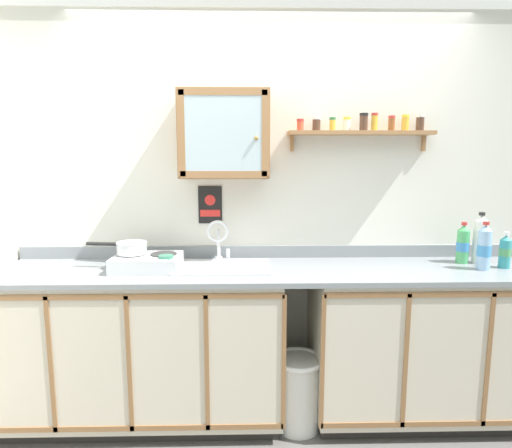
# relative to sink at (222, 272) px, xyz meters

# --- Properties ---
(floor) EXTENTS (6.30, 6.30, 0.00)m
(floor) POSITION_rel_sink_xyz_m (0.31, -0.33, -0.93)
(floor) COLOR #565451
(floor) RESTS_ON ground
(back_wall) EXTENTS (3.90, 0.07, 2.59)m
(back_wall) POSITION_rel_sink_xyz_m (0.31, 0.29, 0.37)
(back_wall) COLOR silver
(back_wall) RESTS_ON ground
(lower_cabinet_run) EXTENTS (1.70, 0.60, 0.93)m
(lower_cabinet_run) POSITION_rel_sink_xyz_m (-0.49, -0.03, -0.46)
(lower_cabinet_run) COLOR black
(lower_cabinet_run) RESTS_ON ground
(lower_cabinet_run_right) EXTENTS (1.40, 0.60, 0.93)m
(lower_cabinet_run_right) POSITION_rel_sink_xyz_m (1.25, -0.03, -0.46)
(lower_cabinet_run_right) COLOR black
(lower_cabinet_run_right) RESTS_ON ground
(countertop) EXTENTS (3.26, 0.62, 0.03)m
(countertop) POSITION_rel_sink_xyz_m (0.31, -0.03, 0.01)
(countertop) COLOR gray
(countertop) RESTS_ON lower_cabinet_run
(backsplash) EXTENTS (3.26, 0.02, 0.08)m
(backsplash) POSITION_rel_sink_xyz_m (0.31, 0.25, 0.07)
(backsplash) COLOR gray
(backsplash) RESTS_ON countertop
(sink) EXTENTS (0.57, 0.41, 0.39)m
(sink) POSITION_rel_sink_xyz_m (0.00, 0.00, 0.00)
(sink) COLOR silver
(sink) RESTS_ON countertop
(hot_plate_stove) EXTENTS (0.39, 0.30, 0.09)m
(hot_plate_stove) POSITION_rel_sink_xyz_m (-0.44, -0.04, 0.07)
(hot_plate_stove) COLOR silver
(hot_plate_stove) RESTS_ON countertop
(saucepan) EXTENTS (0.37, 0.18, 0.07)m
(saucepan) POSITION_rel_sink_xyz_m (-0.54, -0.01, 0.16)
(saucepan) COLOR silver
(saucepan) RESTS_ON hot_plate_stove
(bottle_detergent_teal_0) EXTENTS (0.07, 0.07, 0.22)m
(bottle_detergent_teal_0) POSITION_rel_sink_xyz_m (1.70, -0.05, 0.13)
(bottle_detergent_teal_0) COLOR teal
(bottle_detergent_teal_0) RESTS_ON countertop
(bottle_water_blue_1) EXTENTS (0.08, 0.08, 0.29)m
(bottle_water_blue_1) POSITION_rel_sink_xyz_m (1.55, -0.09, 0.16)
(bottle_water_blue_1) COLOR #8CB7E0
(bottle_water_blue_1) RESTS_ON countertop
(bottle_opaque_white_2) EXTENTS (0.08, 0.08, 0.32)m
(bottle_opaque_white_2) POSITION_rel_sink_xyz_m (1.61, 0.07, 0.17)
(bottle_opaque_white_2) COLOR white
(bottle_opaque_white_2) RESTS_ON countertop
(bottle_soda_green_3) EXTENTS (0.08, 0.08, 0.26)m
(bottle_soda_green_3) POSITION_rel_sink_xyz_m (1.50, 0.08, 0.14)
(bottle_soda_green_3) COLOR #4CB266
(bottle_soda_green_3) RESTS_ON countertop
(mug) EXTENTS (0.09, 0.12, 0.10)m
(mug) POSITION_rel_sink_xyz_m (-0.31, -0.11, 0.08)
(mug) COLOR #337259
(mug) RESTS_ON countertop
(wall_cabinet) EXTENTS (0.54, 0.28, 0.52)m
(wall_cabinet) POSITION_rel_sink_xyz_m (0.02, 0.13, 0.82)
(wall_cabinet) COLOR #996B42
(spice_shelf) EXTENTS (0.91, 0.14, 0.23)m
(spice_shelf) POSITION_rel_sink_xyz_m (0.87, 0.19, 0.85)
(spice_shelf) COLOR #996B42
(warning_sign) EXTENTS (0.15, 0.01, 0.24)m
(warning_sign) POSITION_rel_sink_xyz_m (-0.09, 0.26, 0.38)
(warning_sign) COLOR black
(trash_bin) EXTENTS (0.31, 0.31, 0.44)m
(trash_bin) POSITION_rel_sink_xyz_m (0.46, -0.14, -0.70)
(trash_bin) COLOR silver
(trash_bin) RESTS_ON ground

